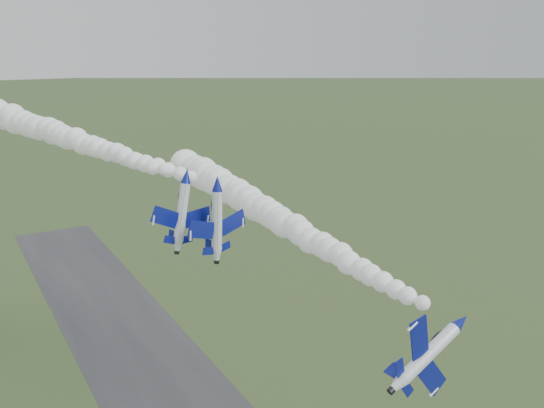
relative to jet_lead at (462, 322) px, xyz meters
The scene contains 6 objects.
jet_lead is the anchor object (origin of this frame).
smoke_trail_jet_lead 35.99m from the jet_lead, 94.35° to the left, with size 5.97×66.55×5.97m, color white, non-canonical shape.
jet_pair_left 38.83m from the jet_lead, 119.40° to the left, with size 9.73×11.56×3.32m.
smoke_trail_jet_pair_left 75.57m from the jet_lead, 112.72° to the left, with size 5.55×70.77×5.55m, color white, non-canonical shape.
jet_pair_right 35.54m from the jet_lead, 115.14° to the left, with size 10.45×12.11×3.07m.
smoke_trail_jet_pair_right 75.00m from the jet_lead, 111.01° to the left, with size 4.47×73.85×4.47m, color white, non-canonical shape.
Camera 1 is at (-31.86, -49.03, 63.71)m, focal length 40.00 mm.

